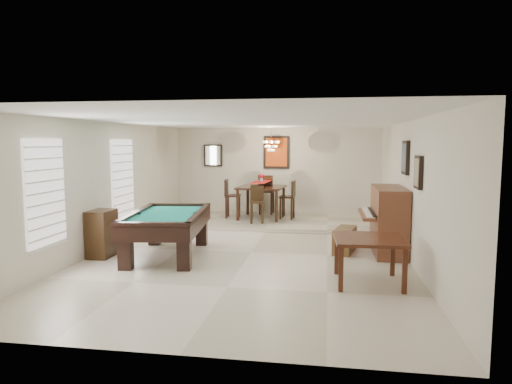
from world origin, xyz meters
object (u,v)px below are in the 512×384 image
(dining_table, at_px, (261,200))
(pool_table, at_px, (168,235))
(chandelier, at_px, (271,142))
(piano_bench, at_px, (345,240))
(apothecary_chest, at_px, (102,233))
(dining_chair_north, at_px, (267,194))
(upright_piano, at_px, (381,220))
(flower_vase, at_px, (261,178))
(dining_chair_south, at_px, (257,205))
(square_table, at_px, (368,260))
(dining_chair_east, at_px, (287,200))
(dining_chair_west, at_px, (233,199))

(dining_table, bearing_deg, pool_table, -107.82)
(pool_table, bearing_deg, chandelier, 60.59)
(piano_bench, bearing_deg, apothecary_chest, -166.53)
(piano_bench, height_order, dining_chair_north, dining_chair_north)
(dining_table, bearing_deg, upright_piano, -46.93)
(flower_vase, distance_m, dining_chair_south, 0.98)
(pool_table, bearing_deg, dining_chair_north, 67.63)
(upright_piano, height_order, dining_chair_north, upright_piano)
(square_table, relative_size, apothecary_chest, 1.16)
(dining_chair_south, bearing_deg, dining_table, 81.63)
(flower_vase, bearing_deg, dining_table, 0.00)
(dining_chair_east, height_order, chandelier, chandelier)
(pool_table, distance_m, chandelier, 4.42)
(apothecary_chest, xyz_separation_m, chandelier, (2.78, 3.99, 1.75))
(upright_piano, distance_m, piano_bench, 0.81)
(dining_table, relative_size, dining_chair_south, 1.26)
(dining_chair_north, bearing_deg, apothecary_chest, 65.37)
(flower_vase, distance_m, dining_chair_west, 0.98)
(dining_chair_south, relative_size, dining_chair_east, 0.92)
(piano_bench, xyz_separation_m, dining_chair_east, (-1.43, 3.12, 0.40))
(flower_vase, relative_size, dining_chair_north, 0.20)
(pool_table, distance_m, flower_vase, 4.22)
(upright_piano, xyz_separation_m, chandelier, (-2.54, 2.82, 1.54))
(square_table, height_order, dining_chair_west, dining_chair_west)
(upright_piano, bearing_deg, pool_table, -167.43)
(square_table, relative_size, dining_chair_north, 0.92)
(flower_vase, relative_size, dining_chair_east, 0.21)
(pool_table, bearing_deg, square_table, -24.47)
(square_table, xyz_separation_m, dining_table, (-2.42, 5.11, 0.26))
(square_table, bearing_deg, apothecary_chest, 169.40)
(apothecary_chest, distance_m, chandelier, 5.16)
(dining_chair_north, height_order, dining_chair_west, dining_chair_north)
(apothecary_chest, xyz_separation_m, dining_chair_south, (2.48, 3.44, 0.14))
(dining_chair_north, bearing_deg, flower_vase, 89.13)
(dining_table, height_order, chandelier, chandelier)
(apothecary_chest, xyz_separation_m, dining_table, (2.49, 4.19, 0.17))
(dining_chair_west, relative_size, chandelier, 1.76)
(dining_chair_east, bearing_deg, flower_vase, -80.73)
(apothecary_chest, bearing_deg, chandelier, 55.11)
(upright_piano, distance_m, dining_chair_north, 4.70)
(dining_chair_east, bearing_deg, piano_bench, 31.39)
(chandelier, bearing_deg, dining_table, 144.20)
(piano_bench, height_order, apothecary_chest, apothecary_chest)
(square_table, bearing_deg, dining_chair_west, 122.28)
(dining_table, bearing_deg, square_table, -64.68)
(dining_chair_south, distance_m, chandelier, 1.72)
(dining_table, height_order, dining_chair_north, dining_chair_north)
(dining_chair_west, bearing_deg, dining_chair_east, -90.18)
(dining_chair_east, bearing_deg, dining_chair_south, -35.60)
(square_table, distance_m, dining_chair_east, 5.43)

